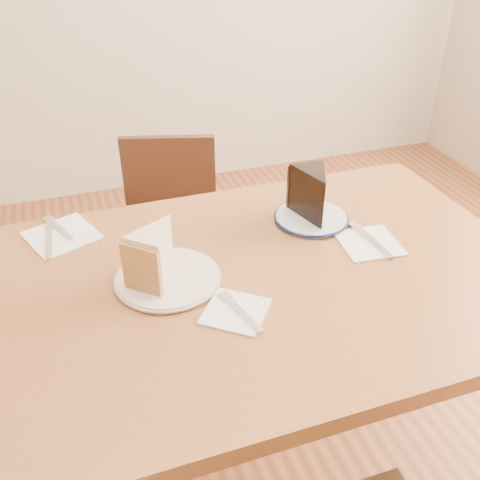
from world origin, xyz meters
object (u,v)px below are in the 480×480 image
at_px(plate_cream, 168,278).
at_px(chocolate_cake, 314,198).
at_px(table, 264,307).
at_px(plate_navy, 311,218).
at_px(carrot_cake, 158,254).
at_px(chair_far, 171,241).

distance_m(plate_cream, chocolate_cake, 0.42).
height_order(table, chocolate_cake, chocolate_cake).
height_order(plate_navy, carrot_cake, carrot_cake).
relative_size(plate_cream, plate_navy, 1.22).
height_order(table, plate_navy, plate_navy).
distance_m(plate_cream, plate_navy, 0.42).
xyz_separation_m(table, plate_cream, (-0.21, 0.04, 0.10)).
relative_size(chair_far, chocolate_cake, 6.12).
relative_size(table, plate_cream, 5.48).
xyz_separation_m(chair_far, carrot_cake, (-0.14, -0.63, 0.39)).
distance_m(chair_far, carrot_cake, 0.76).
relative_size(chair_far, carrot_cake, 6.49).
height_order(plate_cream, carrot_cake, carrot_cake).
distance_m(chair_far, chocolate_cake, 0.71).
xyz_separation_m(plate_navy, chocolate_cake, (-0.00, -0.01, 0.06)).
bearing_deg(chocolate_cake, plate_navy, -92.75).
height_order(chair_far, chocolate_cake, chocolate_cake).
bearing_deg(plate_navy, chair_far, 117.63).
bearing_deg(plate_cream, table, -11.38).
xyz_separation_m(chair_far, plate_cream, (-0.13, -0.65, 0.33)).
xyz_separation_m(table, chair_far, (-0.08, 0.69, -0.22)).
distance_m(table, carrot_cake, 0.28).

